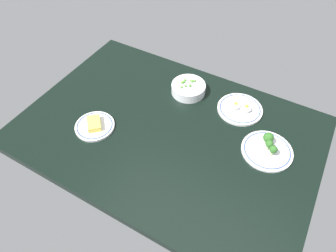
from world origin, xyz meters
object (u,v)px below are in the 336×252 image
at_px(plate_cheese, 95,125).
at_px(plate_broccoli, 268,149).
at_px(plate_eggs, 240,109).
at_px(bowl_peas, 188,88).

bearing_deg(plate_cheese, plate_broccoli, 19.44).
relative_size(plate_cheese, plate_eggs, 0.84).
xyz_separation_m(bowl_peas, plate_eggs, (0.27, 0.01, -0.02)).
xyz_separation_m(plate_cheese, plate_broccoli, (0.71, 0.25, 0.00)).
bearing_deg(plate_broccoli, plate_eggs, 137.07).
xyz_separation_m(plate_cheese, bowl_peas, (0.26, 0.41, 0.02)).
height_order(plate_cheese, plate_broccoli, plate_broccoli).
bearing_deg(plate_broccoli, bowl_peas, 160.31).
bearing_deg(bowl_peas, plate_broccoli, -19.69).
bearing_deg(bowl_peas, plate_eggs, 1.88).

